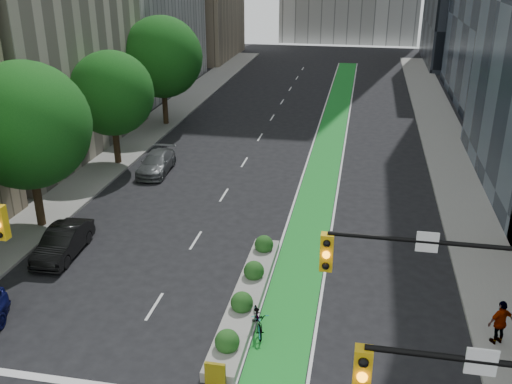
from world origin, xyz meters
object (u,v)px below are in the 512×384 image
at_px(median_planter, 247,295).
at_px(parked_car_left_far, 156,163).
at_px(parked_car_left_mid, 63,242).
at_px(pedestrian_far, 501,322).
at_px(bicycle, 258,319).

xyz_separation_m(median_planter, parked_car_left_far, (-9.02, 13.94, 0.28)).
bearing_deg(median_planter, parked_car_left_far, 122.91).
height_order(parked_car_left_mid, pedestrian_far, pedestrian_far).
bearing_deg(pedestrian_far, median_planter, -34.46).
bearing_deg(parked_car_left_far, pedestrian_far, -42.45).
distance_m(parked_car_left_far, pedestrian_far, 23.97).
relative_size(median_planter, parked_car_left_mid, 2.42).
height_order(bicycle, parked_car_left_far, parked_car_left_far).
distance_m(bicycle, pedestrian_far, 8.90).
bearing_deg(parked_car_left_mid, pedestrian_far, -13.36).
bearing_deg(parked_car_left_far, median_planter, -60.75).
bearing_deg(median_planter, parked_car_left_mid, 166.32).
distance_m(median_planter, parked_car_left_far, 16.61).
distance_m(median_planter, pedestrian_far, 9.74).
bearing_deg(parked_car_left_far, parked_car_left_mid, -95.93).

